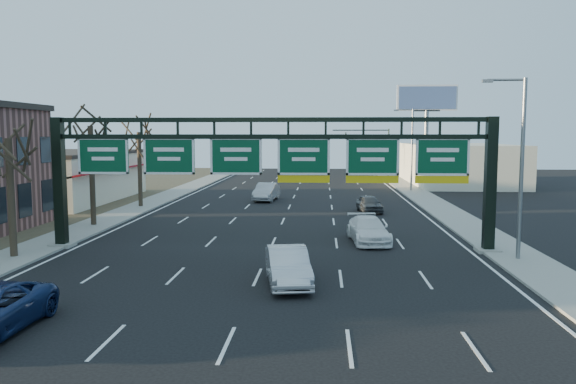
{
  "coord_description": "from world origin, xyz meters",
  "views": [
    {
      "loc": [
        2.84,
        -22.12,
        6.29
      ],
      "look_at": [
        1.01,
        7.67,
        3.2
      ],
      "focal_mm": 35.0,
      "sensor_mm": 36.0,
      "label": 1
    }
  ],
  "objects": [
    {
      "name": "streetlight_far",
      "position": [
        12.47,
        40.0,
        5.08
      ],
      "size": [
        2.15,
        0.22,
        9.0
      ],
      "color": "slate",
      "rests_on": "sidewalk_right"
    },
    {
      "name": "sidewalk_right",
      "position": [
        12.8,
        20.0,
        0.06
      ],
      "size": [
        3.0,
        120.0,
        0.12
      ],
      "primitive_type": "cube",
      "color": "gray",
      "rests_on": "ground"
    },
    {
      "name": "tree_far",
      "position": [
        -12.8,
        25.0,
        7.48
      ],
      "size": [
        3.6,
        3.6,
        8.86
      ],
      "color": "#31251B",
      "rests_on": "sidewalk_left"
    },
    {
      "name": "cream_strip",
      "position": [
        -21.48,
        29.0,
        2.36
      ],
      "size": [
        10.9,
        18.4,
        4.7
      ],
      "color": "beige",
      "rests_on": "ground"
    },
    {
      "name": "ground",
      "position": [
        0.0,
        0.0,
        0.0
      ],
      "size": [
        160.0,
        160.0,
        0.0
      ],
      "primitive_type": "plane",
      "color": "black",
      "rests_on": "ground"
    },
    {
      "name": "tree_gantry",
      "position": [
        -12.8,
        5.0,
        7.11
      ],
      "size": [
        3.6,
        3.6,
        8.48
      ],
      "color": "#31251B",
      "rests_on": "sidewalk_left"
    },
    {
      "name": "building_right_distant",
      "position": [
        20.0,
        50.0,
        2.5
      ],
      "size": [
        12.0,
        20.0,
        5.0
      ],
      "primitive_type": "cube",
      "color": "beige",
      "rests_on": "ground"
    },
    {
      "name": "car_white_wagon",
      "position": [
        5.53,
        10.38,
        0.73
      ],
      "size": [
        2.56,
        5.21,
        1.46
      ],
      "primitive_type": "imported",
      "rotation": [
        0.0,
        0.0,
        0.1
      ],
      "color": "white",
      "rests_on": "ground"
    },
    {
      "name": "tree_mid",
      "position": [
        -12.8,
        15.0,
        7.85
      ],
      "size": [
        3.6,
        3.6,
        9.24
      ],
      "color": "#31251B",
      "rests_on": "sidewalk_left"
    },
    {
      "name": "car_silver_sedan",
      "position": [
        1.41,
        0.93,
        0.77
      ],
      "size": [
        2.38,
        4.88,
        1.54
      ],
      "primitive_type": "imported",
      "rotation": [
        0.0,
        0.0,
        0.16
      ],
      "color": "silver",
      "rests_on": "ground"
    },
    {
      "name": "lane_markings",
      "position": [
        0.0,
        20.0,
        0.01
      ],
      "size": [
        21.6,
        120.0,
        0.01
      ],
      "primitive_type": "cube",
      "color": "white",
      "rests_on": "ground"
    },
    {
      "name": "sign_gantry",
      "position": [
        0.16,
        8.0,
        4.63
      ],
      "size": [
        24.6,
        1.2,
        7.2
      ],
      "color": "black",
      "rests_on": "ground"
    },
    {
      "name": "streetlight_near",
      "position": [
        12.47,
        6.0,
        5.08
      ],
      "size": [
        2.15,
        0.22,
        9.0
      ],
      "color": "slate",
      "rests_on": "sidewalk_right"
    },
    {
      "name": "sidewalk_left",
      "position": [
        -12.8,
        20.0,
        0.06
      ],
      "size": [
        3.0,
        120.0,
        0.12
      ],
      "primitive_type": "cube",
      "color": "gray",
      "rests_on": "ground"
    },
    {
      "name": "billboard_right",
      "position": [
        15.0,
        44.98,
        9.06
      ],
      "size": [
        7.0,
        0.5,
        12.0
      ],
      "color": "slate",
      "rests_on": "ground"
    },
    {
      "name": "car_grey_far",
      "position": [
        6.64,
        23.16,
        0.68
      ],
      "size": [
        2.16,
        4.18,
        1.36
      ],
      "primitive_type": "imported",
      "rotation": [
        0.0,
        0.0,
        0.15
      ],
      "color": "#3D4042",
      "rests_on": "ground"
    },
    {
      "name": "car_silver_distant",
      "position": [
        -2.45,
        30.56,
        0.82
      ],
      "size": [
        2.28,
        5.15,
        1.64
      ],
      "primitive_type": "imported",
      "rotation": [
        0.0,
        0.0,
        -0.11
      ],
      "color": "#AEAEB3",
      "rests_on": "ground"
    },
    {
      "name": "traffic_signal_mast",
      "position": [
        5.69,
        55.0,
        5.5
      ],
      "size": [
        10.16,
        0.54,
        7.0
      ],
      "color": "black",
      "rests_on": "ground"
    }
  ]
}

